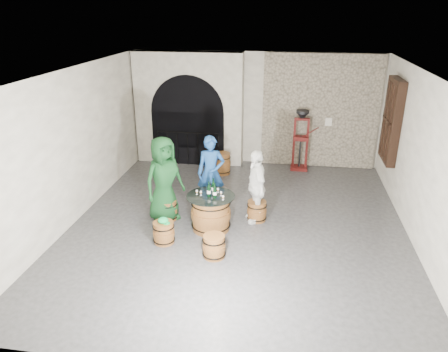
% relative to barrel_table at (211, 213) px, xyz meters
% --- Properties ---
extents(ground, '(8.00, 8.00, 0.00)m').
position_rel_barrel_table_xyz_m(ground, '(0.53, 0.27, -0.38)').
color(ground, '#313133').
rests_on(ground, ground).
extents(wall_back, '(8.00, 0.00, 8.00)m').
position_rel_barrel_table_xyz_m(wall_back, '(0.53, 4.27, 1.22)').
color(wall_back, silver).
rests_on(wall_back, ground).
extents(wall_front, '(8.00, 0.00, 8.00)m').
position_rel_barrel_table_xyz_m(wall_front, '(0.53, -3.73, 1.22)').
color(wall_front, silver).
rests_on(wall_front, ground).
extents(wall_left, '(0.00, 8.00, 8.00)m').
position_rel_barrel_table_xyz_m(wall_left, '(-2.97, 0.27, 1.22)').
color(wall_left, silver).
rests_on(wall_left, ground).
extents(wall_right, '(0.00, 8.00, 8.00)m').
position_rel_barrel_table_xyz_m(wall_right, '(4.03, 0.27, 1.22)').
color(wall_right, silver).
rests_on(wall_right, ground).
extents(ceiling, '(8.00, 8.00, 0.00)m').
position_rel_barrel_table_xyz_m(ceiling, '(0.53, 0.27, 2.82)').
color(ceiling, beige).
rests_on(ceiling, wall_back).
extents(stone_facing_panel, '(3.20, 0.12, 3.18)m').
position_rel_barrel_table_xyz_m(stone_facing_panel, '(2.33, 4.21, 1.22)').
color(stone_facing_panel, '#A29681').
rests_on(stone_facing_panel, ground).
extents(arched_opening, '(3.10, 0.60, 3.19)m').
position_rel_barrel_table_xyz_m(arched_opening, '(-1.37, 4.01, 1.20)').
color(arched_opening, silver).
rests_on(arched_opening, ground).
extents(shuttered_window, '(0.23, 1.10, 2.00)m').
position_rel_barrel_table_xyz_m(shuttered_window, '(3.91, 2.67, 1.42)').
color(shuttered_window, black).
rests_on(shuttered_window, wall_right).
extents(barrel_table, '(0.99, 0.99, 0.77)m').
position_rel_barrel_table_xyz_m(barrel_table, '(0.00, 0.00, 0.00)').
color(barrel_table, brown).
rests_on(barrel_table, ground).
extents(barrel_stool_left, '(0.44, 0.44, 0.45)m').
position_rel_barrel_table_xyz_m(barrel_stool_left, '(-1.02, 0.30, -0.16)').
color(barrel_stool_left, brown).
rests_on(barrel_stool_left, ground).
extents(barrel_stool_far, '(0.44, 0.44, 0.45)m').
position_rel_barrel_table_xyz_m(barrel_stool_far, '(-0.19, 1.05, -0.16)').
color(barrel_stool_far, brown).
rests_on(barrel_stool_far, ground).
extents(barrel_stool_right, '(0.44, 0.44, 0.45)m').
position_rel_barrel_table_xyz_m(barrel_stool_right, '(0.91, 0.55, -0.16)').
color(barrel_stool_right, brown).
rests_on(barrel_stool_right, ground).
extents(barrel_stool_near_right, '(0.44, 0.44, 0.45)m').
position_rel_barrel_table_xyz_m(barrel_stool_near_right, '(0.25, -1.03, -0.16)').
color(barrel_stool_near_right, brown).
rests_on(barrel_stool_near_right, ground).
extents(barrel_stool_near_left, '(0.44, 0.44, 0.45)m').
position_rel_barrel_table_xyz_m(barrel_stool_near_left, '(-0.82, -0.68, -0.16)').
color(barrel_stool_near_left, brown).
rests_on(barrel_stool_near_left, ground).
extents(green_cap, '(0.25, 0.20, 0.11)m').
position_rel_barrel_table_xyz_m(green_cap, '(-0.81, -0.68, 0.11)').
color(green_cap, '#0E9B45').
rests_on(green_cap, barrel_stool_near_left).
extents(person_green, '(1.04, 1.08, 1.87)m').
position_rel_barrel_table_xyz_m(person_green, '(-1.07, 0.31, 0.55)').
color(person_green, '#103B19').
rests_on(person_green, ground).
extents(person_blue, '(0.68, 0.50, 1.70)m').
position_rel_barrel_table_xyz_m(person_blue, '(-0.19, 1.04, 0.47)').
color(person_blue, navy).
rests_on(person_blue, ground).
extents(person_white, '(0.68, 1.02, 1.62)m').
position_rel_barrel_table_xyz_m(person_white, '(0.88, 0.53, 0.43)').
color(person_white, white).
rests_on(person_white, ground).
extents(wine_bottle_left, '(0.08, 0.08, 0.32)m').
position_rel_barrel_table_xyz_m(wine_bottle_left, '(-0.03, -0.04, 0.52)').
color(wine_bottle_left, black).
rests_on(wine_bottle_left, barrel_table).
extents(wine_bottle_center, '(0.08, 0.08, 0.32)m').
position_rel_barrel_table_xyz_m(wine_bottle_center, '(0.10, -0.08, 0.52)').
color(wine_bottle_center, black).
rests_on(wine_bottle_center, barrel_table).
extents(wine_bottle_right, '(0.08, 0.08, 0.32)m').
position_rel_barrel_table_xyz_m(wine_bottle_right, '(0.03, 0.14, 0.52)').
color(wine_bottle_right, black).
rests_on(wine_bottle_right, barrel_table).
extents(tasting_glass_a, '(0.05, 0.05, 0.10)m').
position_rel_barrel_table_xyz_m(tasting_glass_a, '(-0.20, -0.01, 0.44)').
color(tasting_glass_a, '#A96520').
rests_on(tasting_glass_a, barrel_table).
extents(tasting_glass_b, '(0.05, 0.05, 0.10)m').
position_rel_barrel_table_xyz_m(tasting_glass_b, '(0.21, 0.03, 0.44)').
color(tasting_glass_b, '#A96520').
rests_on(tasting_glass_b, barrel_table).
extents(tasting_glass_c, '(0.05, 0.05, 0.10)m').
position_rel_barrel_table_xyz_m(tasting_glass_c, '(-0.10, 0.26, 0.44)').
color(tasting_glass_c, '#A96520').
rests_on(tasting_glass_c, barrel_table).
extents(tasting_glass_d, '(0.05, 0.05, 0.10)m').
position_rel_barrel_table_xyz_m(tasting_glass_d, '(0.12, 0.18, 0.44)').
color(tasting_glass_d, '#A96520').
rests_on(tasting_glass_d, barrel_table).
extents(tasting_glass_e, '(0.05, 0.05, 0.10)m').
position_rel_barrel_table_xyz_m(tasting_glass_e, '(0.28, -0.16, 0.44)').
color(tasting_glass_e, '#A96520').
rests_on(tasting_glass_e, barrel_table).
extents(tasting_glass_f, '(0.05, 0.05, 0.10)m').
position_rel_barrel_table_xyz_m(tasting_glass_f, '(-0.29, 0.02, 0.44)').
color(tasting_glass_f, '#A96520').
rests_on(tasting_glass_f, barrel_table).
extents(side_barrel, '(0.46, 0.46, 0.61)m').
position_rel_barrel_table_xyz_m(side_barrel, '(-0.26, 3.14, -0.08)').
color(side_barrel, brown).
rests_on(side_barrel, ground).
extents(corking_press, '(0.70, 0.38, 1.72)m').
position_rel_barrel_table_xyz_m(corking_press, '(1.84, 3.83, 0.62)').
color(corking_press, '#54130E').
rests_on(corking_press, ground).
extents(control_box, '(0.18, 0.10, 0.22)m').
position_rel_barrel_table_xyz_m(control_box, '(2.58, 4.13, 0.97)').
color(control_box, silver).
rests_on(control_box, wall_back).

